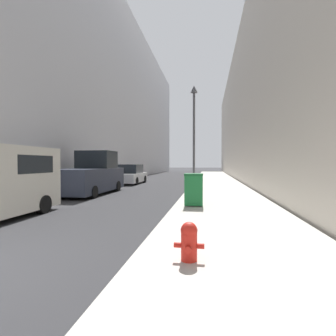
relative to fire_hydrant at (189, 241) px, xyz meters
name	(u,v)px	position (x,y,z in m)	size (l,w,h in m)	color
sidewalk_right	(217,185)	(0.98, 16.68, -0.40)	(4.00, 60.00, 0.13)	#B7B2A8
building_left_glass	(81,96)	(-14.59, 24.68, 9.21)	(12.00, 60.00, 19.36)	#BCBCC1
building_right_stone	(294,111)	(9.07, 24.68, 6.76)	(12.00, 60.00, 14.46)	beige
fire_hydrant	(189,241)	(0.00, 0.00, 0.00)	(0.51, 0.40, 0.65)	red
trash_bin	(194,189)	(-0.25, 5.72, 0.30)	(0.70, 0.66, 1.24)	#1E7538
lamppost	(194,128)	(-0.50, 10.22, 3.25)	(0.39, 0.39, 5.93)	#4C4C51
pickup_truck	(91,176)	(-6.38, 9.84, 0.56)	(2.27, 5.54, 2.50)	#232838
parked_sedan_near	(131,175)	(-6.30, 17.31, 0.28)	(1.94, 4.47, 1.66)	silver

